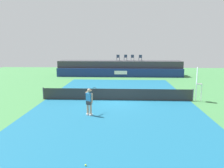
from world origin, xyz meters
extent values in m
plane|color=#3D7A42|center=(0.00, 3.00, 0.00)|extent=(48.00, 48.00, 0.00)
cube|color=#16597A|center=(0.00, 0.00, 0.00)|extent=(12.00, 22.00, 0.00)
cube|color=navy|center=(0.00, 13.50, 0.60)|extent=(18.00, 0.20, 1.20)
cube|color=white|center=(0.17, 13.39, 0.66)|extent=(1.80, 0.02, 0.50)
cube|color=#38383D|center=(0.00, 15.30, 1.10)|extent=(18.00, 2.80, 2.20)
cylinder|color=#2D3D56|center=(-0.03, 15.48, 2.42)|extent=(0.04, 0.04, 0.44)
cylinder|color=#2D3D56|center=(-0.44, 15.51, 2.42)|extent=(0.04, 0.04, 0.44)
cylinder|color=#2D3D56|center=(-0.06, 15.08, 2.42)|extent=(0.04, 0.04, 0.44)
cylinder|color=#2D3D56|center=(-0.46, 15.10, 2.42)|extent=(0.04, 0.04, 0.44)
cube|color=#2D3D56|center=(-0.25, 15.29, 2.66)|extent=(0.47, 0.47, 0.03)
cube|color=#2D3D56|center=(-0.26, 15.08, 2.88)|extent=(0.44, 0.05, 0.42)
cylinder|color=#2D3D56|center=(1.03, 15.81, 2.42)|extent=(0.04, 0.04, 0.44)
cylinder|color=#2D3D56|center=(0.63, 15.78, 2.42)|extent=(0.04, 0.04, 0.44)
cylinder|color=#2D3D56|center=(1.06, 15.40, 2.42)|extent=(0.04, 0.04, 0.44)
cylinder|color=#2D3D56|center=(0.65, 15.38, 2.42)|extent=(0.04, 0.04, 0.44)
cube|color=#2D3D56|center=(0.84, 15.59, 2.66)|extent=(0.47, 0.47, 0.03)
cube|color=#2D3D56|center=(0.85, 15.38, 2.88)|extent=(0.44, 0.05, 0.42)
cylinder|color=#2D3D56|center=(2.09, 15.50, 2.42)|extent=(0.04, 0.04, 0.44)
cylinder|color=#2D3D56|center=(1.68, 15.53, 2.42)|extent=(0.04, 0.04, 0.44)
cylinder|color=#2D3D56|center=(2.06, 15.10, 2.42)|extent=(0.04, 0.04, 0.44)
cylinder|color=#2D3D56|center=(1.65, 15.13, 2.42)|extent=(0.04, 0.04, 0.44)
cube|color=#2D3D56|center=(1.87, 15.32, 2.66)|extent=(0.47, 0.47, 0.03)
cube|color=#2D3D56|center=(1.85, 15.11, 2.88)|extent=(0.44, 0.06, 0.42)
cylinder|color=#2D3D56|center=(3.19, 15.31, 2.42)|extent=(0.04, 0.04, 0.44)
cylinder|color=#2D3D56|center=(2.79, 15.30, 2.42)|extent=(0.04, 0.04, 0.44)
cylinder|color=#2D3D56|center=(3.20, 14.91, 2.42)|extent=(0.04, 0.04, 0.44)
cylinder|color=#2D3D56|center=(2.80, 14.90, 2.42)|extent=(0.04, 0.04, 0.44)
cube|color=#2D3D56|center=(2.99, 15.11, 2.66)|extent=(0.46, 0.46, 0.03)
cube|color=#2D3D56|center=(3.00, 14.90, 2.88)|extent=(0.44, 0.04, 0.42)
cylinder|color=white|center=(6.81, -0.23, 0.70)|extent=(0.04, 0.04, 1.40)
cylinder|color=white|center=(6.88, 0.16, 0.70)|extent=(0.04, 0.04, 1.40)
cylinder|color=white|center=(6.41, -0.16, 0.70)|extent=(0.04, 0.04, 1.40)
cylinder|color=white|center=(6.49, 0.23, 0.70)|extent=(0.04, 0.04, 1.40)
cube|color=white|center=(6.65, 0.00, 1.41)|extent=(0.51, 0.51, 0.03)
cube|color=white|center=(6.44, 0.04, 2.09)|extent=(0.10, 0.44, 1.33)
cube|color=#2D2D2D|center=(0.00, 0.00, 0.47)|extent=(12.40, 0.02, 0.95)
cylinder|color=#4C4C51|center=(-6.20, 0.00, 0.50)|extent=(0.10, 0.10, 1.00)
cylinder|color=#4C4C51|center=(6.20, 0.00, 0.50)|extent=(0.10, 0.10, 1.00)
cube|color=white|center=(-1.58, -4.27, 0.05)|extent=(0.23, 0.29, 0.10)
cylinder|color=tan|center=(-1.58, -4.27, 0.51)|extent=(0.14, 0.14, 0.82)
cube|color=white|center=(-1.80, -4.16, 0.05)|extent=(0.23, 0.29, 0.10)
cylinder|color=tan|center=(-1.80, -4.16, 0.51)|extent=(0.14, 0.14, 0.82)
cube|color=#333338|center=(-1.69, -4.22, 0.84)|extent=(0.40, 0.35, 0.24)
cube|color=#338CCC|center=(-1.69, -4.22, 1.20)|extent=(0.41, 0.35, 0.56)
sphere|color=tan|center=(-1.69, -4.22, 1.66)|extent=(0.22, 0.22, 0.22)
cylinder|color=tan|center=(-1.48, -4.33, 1.18)|extent=(0.09, 0.09, 0.60)
cylinder|color=tan|center=(-1.77, -3.87, 1.50)|extent=(0.37, 0.58, 0.14)
cylinder|color=black|center=(-1.58, -3.50, 1.53)|extent=(0.28, 0.17, 0.03)
torus|color=black|center=(-1.44, -3.24, 1.53)|extent=(0.28, 0.16, 0.30)
sphere|color=#D8EA33|center=(-0.90, -10.48, 0.04)|extent=(0.07, 0.07, 0.07)
camera|label=1|loc=(0.49, -18.37, 4.55)|focal=36.39mm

